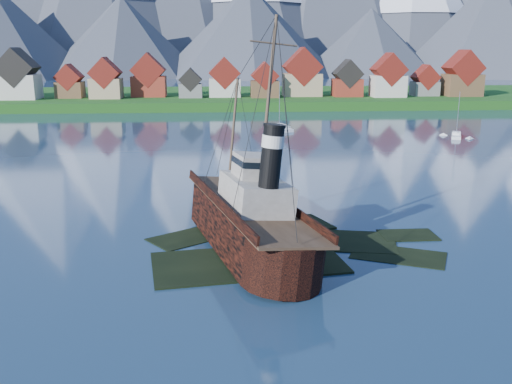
{
  "coord_description": "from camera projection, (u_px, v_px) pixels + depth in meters",
  "views": [
    {
      "loc": [
        -5.98,
        -52.93,
        19.97
      ],
      "look_at": [
        -1.64,
        6.0,
        5.0
      ],
      "focal_mm": 40.0,
      "sensor_mm": 36.0,
      "label": 1
    }
  ],
  "objects": [
    {
      "name": "ground",
      "position": [
        277.0,
        255.0,
        56.5
      ],
      "size": [
        1400.0,
        1400.0,
        0.0
      ],
      "primitive_type": "plane",
      "color": "navy",
      "rests_on": "ground"
    },
    {
      "name": "sailboat_d",
      "position": [
        456.0,
        136.0,
        131.01
      ],
      "size": [
        4.95,
        8.1,
        10.86
      ],
      "rotation": [
        0.0,
        0.0,
        -0.4
      ],
      "color": "white",
      "rests_on": "ground"
    },
    {
      "name": "shoal",
      "position": [
        292.0,
        251.0,
        58.79
      ],
      "size": [
        31.71,
        21.24,
        1.14
      ],
      "color": "black",
      "rests_on": "ground"
    },
    {
      "name": "seawall",
      "position": [
        232.0,
        112.0,
        184.11
      ],
      "size": [
        600.0,
        2.5,
        2.0
      ],
      "primitive_type": "cube",
      "color": "#3F3D38",
      "rests_on": "ground"
    },
    {
      "name": "town",
      "position": [
        136.0,
        80.0,
        199.06
      ],
      "size": [
        250.96,
        16.69,
        17.3
      ],
      "color": "maroon",
      "rests_on": "ground"
    },
    {
      "name": "tugboat_wreck",
      "position": [
        245.0,
        215.0,
        59.27
      ],
      "size": [
        7.11,
        30.62,
        24.27
      ],
      "rotation": [
        0.0,
        0.1,
        0.24
      ],
      "color": "black",
      "rests_on": "ground"
    },
    {
      "name": "sailboat_e",
      "position": [
        279.0,
        129.0,
        143.13
      ],
      "size": [
        6.15,
        10.76,
        12.18
      ],
      "rotation": [
        0.0,
        0.0,
        0.36
      ],
      "color": "white",
      "rests_on": "ground"
    },
    {
      "name": "shore_bank",
      "position": [
        229.0,
        101.0,
        220.85
      ],
      "size": [
        600.0,
        80.0,
        3.2
      ],
      "primitive_type": "cube",
      "color": "#184F16",
      "rests_on": "ground"
    }
  ]
}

